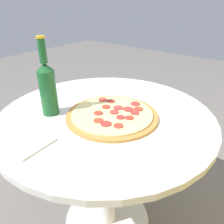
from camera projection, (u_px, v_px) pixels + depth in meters
The scene contains 5 objects.
ground_plane at pixel (107, 220), 1.22m from camera, with size 8.00×8.00×0.00m, color slate.
table at pixel (106, 145), 0.98m from camera, with size 0.88×0.88×0.68m.
pizza at pixel (112, 115), 0.87m from camera, with size 0.37×0.37×0.02m.
beer_bottle at pixel (48, 87), 0.85m from camera, with size 0.07×0.07×0.31m.
napkin at pixel (33, 145), 0.70m from camera, with size 0.14×0.09×0.01m.
Camera 1 is at (0.61, 0.52, 1.11)m, focal length 35.00 mm.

